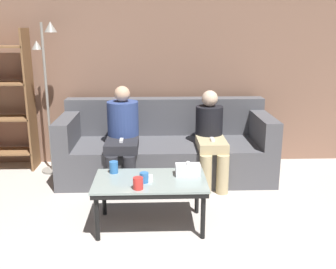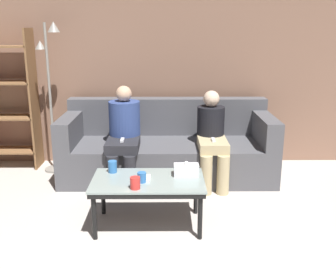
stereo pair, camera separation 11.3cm
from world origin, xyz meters
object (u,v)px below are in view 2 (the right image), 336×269
object	(u,v)px
seated_person_left_end	(124,132)
seated_person_mid_left	(212,136)
tissue_box	(186,170)
cup_near_left	(142,177)
standing_lamp	(51,82)
couch	(168,149)
cup_near_right	(113,167)
cup_far_center	(135,183)
game_remote	(148,178)
coffee_table	(148,184)

from	to	relation	value
seated_person_left_end	seated_person_mid_left	xyz separation A→B (m)	(0.98, -0.02, -0.04)
tissue_box	cup_near_left	bearing A→B (deg)	-157.67
standing_lamp	couch	bearing A→B (deg)	-6.74
cup_near_right	standing_lamp	xyz separation A→B (m)	(-0.86, 1.25, 0.60)
couch	seated_person_mid_left	world-z (taller)	seated_person_mid_left
couch	seated_person_left_end	xyz separation A→B (m)	(-0.49, -0.22, 0.27)
cup_far_center	standing_lamp	world-z (taller)	standing_lamp
tissue_box	standing_lamp	world-z (taller)	standing_lamp
cup_near_right	cup_far_center	bearing A→B (deg)	-58.38
couch	cup_near_right	world-z (taller)	couch
game_remote	cup_far_center	bearing A→B (deg)	-115.33
tissue_box	cup_far_center	bearing A→B (deg)	-145.25
tissue_box	game_remote	xyz separation A→B (m)	(-0.33, -0.10, -0.04)
game_remote	coffee_table	bearing A→B (deg)	93.58
tissue_box	seated_person_left_end	xyz separation A→B (m)	(-0.65, 0.95, 0.10)
game_remote	cup_near_right	bearing A→B (deg)	151.71
coffee_table	cup_near_left	bearing A→B (deg)	-129.26
cup_near_left	seated_person_left_end	bearing A→B (deg)	103.36
coffee_table	couch	bearing A→B (deg)	82.08
cup_far_center	tissue_box	world-z (taller)	tissue_box
cup_far_center	seated_person_left_end	world-z (taller)	seated_person_left_end
couch	standing_lamp	bearing A→B (deg)	173.26
seated_person_mid_left	coffee_table	bearing A→B (deg)	-123.09
seated_person_mid_left	tissue_box	bearing A→B (deg)	-109.65
coffee_table	tissue_box	xyz separation A→B (m)	(0.33, 0.10, 0.10)
cup_far_center	seated_person_mid_left	size ratio (longest dim) A/B	0.10
coffee_table	cup_far_center	distance (m)	0.24
cup_far_center	tissue_box	xyz separation A→B (m)	(0.43, 0.30, 0.00)
tissue_box	couch	bearing A→B (deg)	97.73
cup_far_center	couch	bearing A→B (deg)	79.53
couch	cup_far_center	distance (m)	1.50
cup_near_right	tissue_box	distance (m)	0.67
seated_person_mid_left	game_remote	bearing A→B (deg)	-123.09
cup_near_right	seated_person_mid_left	world-z (taller)	seated_person_mid_left
game_remote	standing_lamp	size ratio (longest dim) A/B	0.08
tissue_box	seated_person_left_end	bearing A→B (deg)	124.35
coffee_table	game_remote	xyz separation A→B (m)	(0.00, -0.00, 0.05)
couch	coffee_table	bearing A→B (deg)	-97.92
cup_near_left	couch	bearing A→B (deg)	80.35
game_remote	seated_person_mid_left	size ratio (longest dim) A/B	0.15
standing_lamp	cup_near_left	bearing A→B (deg)	-52.50
coffee_table	tissue_box	world-z (taller)	tissue_box
cup_near_right	seated_person_mid_left	size ratio (longest dim) A/B	0.10
cup_near_left	standing_lamp	distance (m)	1.97
cup_far_center	seated_person_mid_left	xyz separation A→B (m)	(0.76, 1.22, 0.06)
cup_near_left	cup_near_right	bearing A→B (deg)	139.57
cup_near_right	tissue_box	world-z (taller)	tissue_box
cup_near_right	coffee_table	bearing A→B (deg)	-28.29
cup_near_left	standing_lamp	size ratio (longest dim) A/B	0.05
couch	cup_far_center	size ratio (longest dim) A/B	24.43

